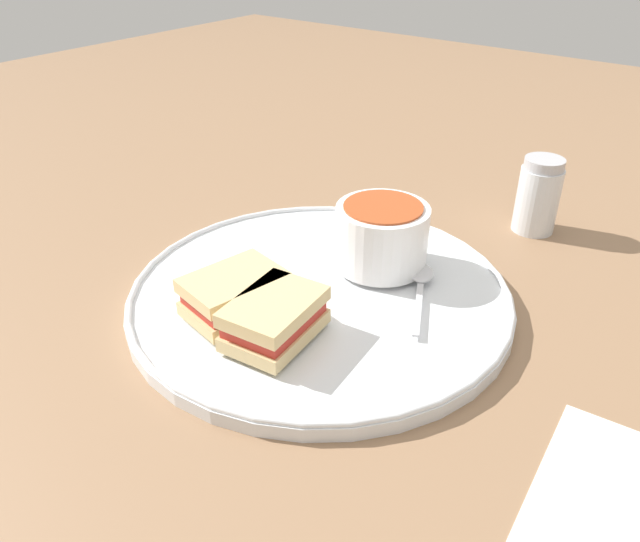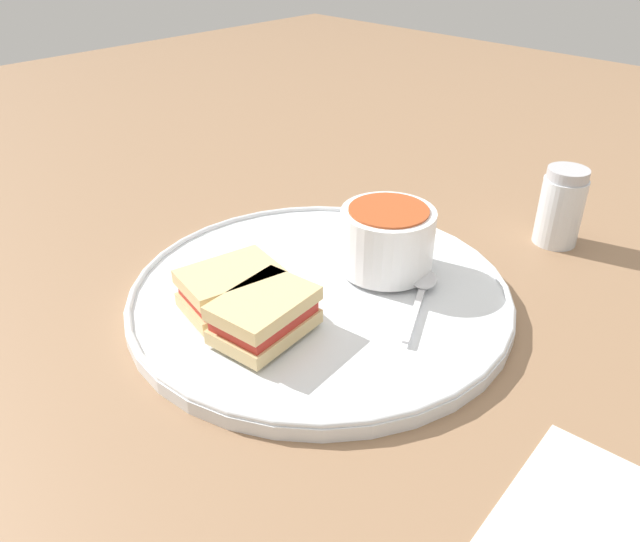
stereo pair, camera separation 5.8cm
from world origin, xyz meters
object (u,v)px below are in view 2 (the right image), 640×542
Objects in this scene: soup_bowl at (387,239)px; sandwich_half_near at (231,288)px; salt_shaker at (561,207)px; spoon at (423,285)px; sandwich_half_far at (264,315)px.

sandwich_half_near is at bearing 69.24° from soup_bowl.
sandwich_half_near is at bearing 68.31° from salt_shaker.
spoon is 1.21× the size of sandwich_half_far.
soup_bowl is at bearing -110.76° from sandwich_half_near.
soup_bowl is at bearing 67.61° from salt_shaker.
soup_bowl is 0.22m from salt_shaker.
salt_shaker reaches higher than sandwich_half_near.
salt_shaker reaches higher than soup_bowl.
spoon is 0.18m from sandwich_half_near.
soup_bowl is 0.97× the size of sandwich_half_near.
salt_shaker is (-0.14, -0.35, 0.01)m from sandwich_half_near.
sandwich_half_near is 0.05m from sandwich_half_far.
salt_shaker is (-0.09, -0.36, 0.01)m from sandwich_half_far.
salt_shaker reaches higher than sandwich_half_far.
sandwich_half_far is at bearing 76.33° from salt_shaker.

